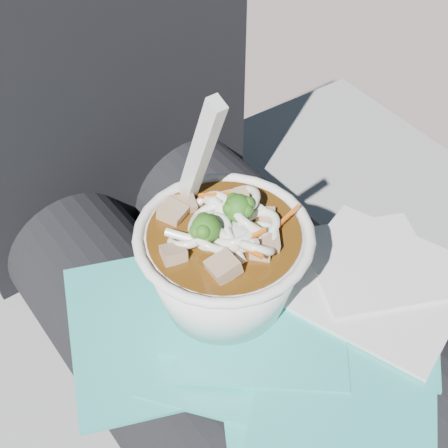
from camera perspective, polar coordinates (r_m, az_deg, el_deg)
stone_ledge at (r=0.97m, az=-3.92°, el=-15.54°), size 1.02×0.54×0.48m
lap at (r=0.63m, az=2.39°, el=-11.25°), size 0.31×0.48×0.15m
person_body at (r=0.66m, az=-2.54°, el=-5.02°), size 0.34×0.94×1.03m
plastic_bag at (r=0.54m, az=5.56°, el=-9.90°), size 0.37×0.35×0.02m
napkins at (r=0.58m, az=13.84°, el=-4.71°), size 0.18×0.18×0.01m
udon_bowl at (r=0.52m, az=0.01°, el=-3.00°), size 0.17×0.17×0.20m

